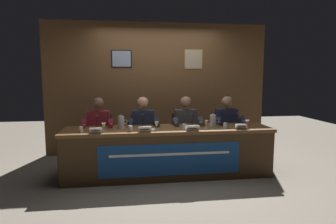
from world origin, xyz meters
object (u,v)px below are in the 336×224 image
(conference_table, at_px, (169,145))
(panelist_far_left, at_px, (98,128))
(panelist_center_left, at_px, (143,127))
(water_pitcher_left_side, at_px, (121,122))
(microphone_center_right, at_px, (193,122))
(water_cup_center_left, at_px, (130,129))
(nameplate_far_right, at_px, (241,127))
(microphone_center_left, at_px, (143,124))
(chair_far_right, at_px, (224,138))
(chair_center_left, at_px, (143,141))
(juice_glass_far_left, at_px, (104,126))
(water_pitcher_right_side, at_px, (213,121))
(microphone_far_left, at_px, (97,125))
(nameplate_far_left, at_px, (96,130))
(document_stack_center_left, at_px, (148,130))
(nameplate_center_right, at_px, (193,128))
(microphone_far_right, at_px, (239,122))
(water_cup_far_left, at_px, (81,129))
(juice_glass_center_right, at_px, (206,123))
(juice_glass_center_left, at_px, (157,124))
(chair_center_right, at_px, (184,140))
(panelist_center_right, at_px, (186,126))
(juice_glass_far_right, at_px, (247,122))
(water_cup_center_right, at_px, (184,127))
(nameplate_center_left, at_px, (145,129))
(panelist_far_right, at_px, (228,125))
(water_cup_far_right, at_px, (225,126))
(chair_far_left, at_px, (100,142))

(conference_table, height_order, panelist_far_left, panelist_far_left)
(panelist_center_left, height_order, water_pitcher_left_side, panelist_center_left)
(conference_table, relative_size, microphone_center_right, 14.93)
(water_cup_center_left, relative_size, nameplate_far_right, 0.51)
(microphone_center_left, relative_size, chair_far_right, 0.24)
(conference_table, height_order, water_cup_center_left, water_cup_center_left)
(chair_center_left, bearing_deg, water_cup_center_left, -106.14)
(juice_glass_far_left, relative_size, water_pitcher_right_side, 0.59)
(conference_table, xyz_separation_m, microphone_far_left, (-1.08, 0.07, 0.32))
(nameplate_far_left, xyz_separation_m, document_stack_center_left, (0.75, 0.15, -0.03))
(nameplate_center_right, height_order, microphone_center_right, microphone_center_right)
(microphone_far_right, bearing_deg, chair_far_right, 94.12)
(chair_far_right, relative_size, microphone_far_right, 4.15)
(nameplate_center_right, bearing_deg, chair_center_left, 129.39)
(panelist_far_left, height_order, water_cup_far_left, panelist_far_left)
(chair_center_left, bearing_deg, juice_glass_center_right, -35.27)
(microphone_far_left, xyz_separation_m, juice_glass_center_left, (0.89, -0.10, 0.01))
(chair_center_right, height_order, microphone_far_right, microphone_far_right)
(chair_center_right, bearing_deg, microphone_center_left, -144.14)
(nameplate_far_right, bearing_deg, panelist_center_right, 139.40)
(microphone_far_left, relative_size, juice_glass_center_left, 1.74)
(juice_glass_center_left, xyz_separation_m, juice_glass_far_right, (1.41, -0.04, 0.00))
(chair_center_right, xyz_separation_m, microphone_far_right, (0.77, -0.59, 0.39))
(microphone_far_left, bearing_deg, chair_far_right, 15.40)
(water_cup_center_left, xyz_separation_m, water_cup_center_right, (0.81, 0.04, 0.00))
(nameplate_center_left, xyz_separation_m, water_pitcher_left_side, (-0.35, 0.36, 0.05))
(juice_glass_center_left, height_order, water_cup_center_right, juice_glass_center_left)
(microphone_center_right, bearing_deg, water_pitcher_right_side, 0.01)
(nameplate_center_right, xyz_separation_m, microphone_center_right, (0.07, 0.30, 0.03))
(panelist_center_left, xyz_separation_m, microphone_center_right, (0.77, -0.35, 0.12))
(panelist_center_left, xyz_separation_m, water_pitcher_right_side, (1.09, -0.35, 0.14))
(panelist_center_left, height_order, juice_glass_far_right, panelist_center_left)
(nameplate_far_left, bearing_deg, water_pitcher_right_side, 9.25)
(nameplate_far_right, height_order, water_pitcher_left_side, water_pitcher_left_side)
(panelist_center_right, height_order, panelist_far_right, same)
(nameplate_center_left, bearing_deg, microphone_far_left, 161.65)
(nameplate_far_left, height_order, document_stack_center_left, nameplate_far_left)
(nameplate_far_left, xyz_separation_m, microphone_far_right, (2.22, 0.25, 0.03))
(microphone_far_right, height_order, water_pitcher_left_side, microphone_far_right)
(juice_glass_far_left, bearing_deg, water_cup_far_right, 0.53)
(panelist_far_left, height_order, water_cup_center_right, panelist_far_left)
(panelist_center_right, xyz_separation_m, water_pitcher_left_side, (-1.09, -0.28, 0.14))
(nameplate_center_left, relative_size, microphone_center_right, 0.88)
(chair_center_left, distance_m, microphone_far_right, 1.66)
(juice_glass_center_left, distance_m, panelist_far_right, 1.39)
(juice_glass_far_right, xyz_separation_m, microphone_far_right, (-0.08, 0.15, -0.01))
(nameplate_center_right, relative_size, chair_far_right, 0.21)
(juice_glass_far_right, bearing_deg, water_cup_center_left, -179.34)
(chair_far_left, relative_size, microphone_far_right, 4.15)
(microphone_center_left, height_order, water_pitcher_left_side, microphone_center_left)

